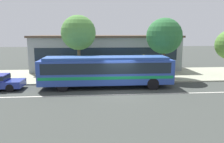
{
  "coord_description": "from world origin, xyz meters",
  "views": [
    {
      "loc": [
        -2.05,
        -16.79,
        4.66
      ],
      "look_at": [
        -0.47,
        2.1,
        1.3
      ],
      "focal_mm": 34.85,
      "sensor_mm": 36.0,
      "label": 1
    }
  ],
  "objects": [
    {
      "name": "transit_bus",
      "position": [
        -1.0,
        1.54,
        1.57
      ],
      "size": [
        11.24,
        2.45,
        2.68
      ],
      "color": "#29469E",
      "rests_on": "ground_plane"
    },
    {
      "name": "street_tree_near_stop",
      "position": [
        -3.54,
        5.09,
        4.67
      ],
      "size": [
        3.42,
        3.42,
        6.28
      ],
      "color": "brown",
      "rests_on": "sidewalk_slab"
    },
    {
      "name": "lane_stripe_center",
      "position": [
        0.0,
        -0.8,
        0.0
      ],
      "size": [
        56.0,
        0.16,
        0.01
      ],
      "primitive_type": "cube",
      "color": "silver",
      "rests_on": "ground_plane"
    },
    {
      "name": "ground_plane",
      "position": [
        0.0,
        0.0,
        0.0
      ],
      "size": [
        120.0,
        120.0,
        0.0
      ],
      "primitive_type": "plane",
      "color": "#393D39"
    },
    {
      "name": "station_building",
      "position": [
        -0.5,
        12.52,
        2.19
      ],
      "size": [
        18.26,
        9.11,
        4.36
      ],
      "color": "gray",
      "rests_on": "ground_plane"
    },
    {
      "name": "street_tree_mid_block",
      "position": [
        5.09,
        4.98,
        4.35
      ],
      "size": [
        3.63,
        3.63,
        6.06
      ],
      "color": "brown",
      "rests_on": "sidewalk_slab"
    },
    {
      "name": "bus_stop_sign",
      "position": [
        2.67,
        3.38,
        1.72
      ],
      "size": [
        0.09,
        0.44,
        2.5
      ],
      "color": "gray",
      "rests_on": "sidewalk_slab"
    },
    {
      "name": "sidewalk_slab",
      "position": [
        0.0,
        6.89,
        0.06
      ],
      "size": [
        60.0,
        8.0,
        0.12
      ],
      "primitive_type": "cube",
      "color": "#9B9D87",
      "rests_on": "ground_plane"
    },
    {
      "name": "pedestrian_waiting_near_sign",
      "position": [
        0.68,
        4.06,
        1.07
      ],
      "size": [
        0.36,
        0.36,
        1.63
      ],
      "color": "navy",
      "rests_on": "sidewalk_slab"
    }
  ]
}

